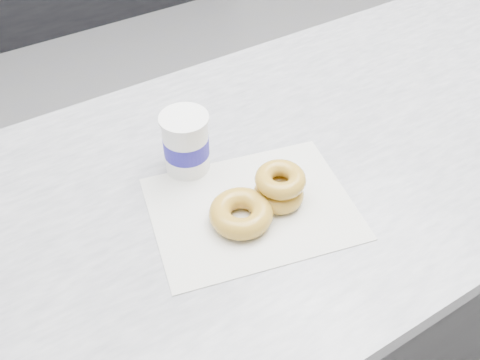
# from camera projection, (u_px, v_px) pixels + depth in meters

# --- Properties ---
(ground) EXTENTS (5.00, 5.00, 0.00)m
(ground) POSITION_uv_depth(u_px,v_px,m) (204.00, 235.00, 2.04)
(ground) COLOR gray
(ground) RESTS_ON ground
(counter) EXTENTS (3.06, 0.76, 0.90)m
(counter) POSITION_uv_depth(u_px,v_px,m) (311.00, 276.00, 1.36)
(counter) COLOR #333335
(counter) RESTS_ON ground
(wax_paper) EXTENTS (0.39, 0.33, 0.00)m
(wax_paper) POSITION_uv_depth(u_px,v_px,m) (252.00, 208.00, 0.91)
(wax_paper) COLOR silver
(wax_paper) RESTS_ON counter
(donut_single) EXTENTS (0.13, 0.13, 0.04)m
(donut_single) POSITION_uv_depth(u_px,v_px,m) (241.00, 213.00, 0.88)
(donut_single) COLOR gold
(donut_single) RESTS_ON wax_paper
(donut_stack) EXTENTS (0.12, 0.12, 0.06)m
(donut_stack) POSITION_uv_depth(u_px,v_px,m) (279.00, 187.00, 0.91)
(donut_stack) COLOR gold
(donut_stack) RESTS_ON wax_paper
(coffee_cup) EXTENTS (0.10, 0.10, 0.12)m
(coffee_cup) POSITION_uv_depth(u_px,v_px,m) (186.00, 143.00, 0.95)
(coffee_cup) COLOR white
(coffee_cup) RESTS_ON counter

